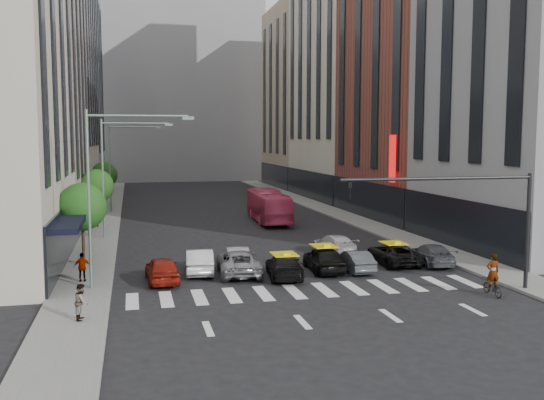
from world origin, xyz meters
TOP-DOWN VIEW (x-y plane):
  - ground at (0.00, 0.00)m, footprint 160.00×160.00m
  - sidewalk_left at (-11.50, 30.00)m, footprint 3.00×96.00m
  - sidewalk_right at (11.50, 30.00)m, footprint 3.00×96.00m
  - building_left_b at (-17.00, 28.00)m, footprint 8.00×16.00m
  - building_left_c at (-17.00, 46.00)m, footprint 8.00×20.00m
  - building_left_d at (-17.00, 65.00)m, footprint 8.00×18.00m
  - building_right_a at (17.00, 10.00)m, footprint 8.00×16.00m
  - building_right_b at (17.00, 27.00)m, footprint 8.00×18.00m
  - building_right_c at (17.00, 46.00)m, footprint 8.00×20.00m
  - building_right_d at (17.00, 65.00)m, footprint 8.00×18.00m
  - building_far at (0.00, 85.00)m, footprint 30.00×10.00m
  - tree_near at (-11.80, 10.00)m, footprint 2.88×2.88m
  - tree_mid at (-11.80, 26.00)m, footprint 2.88×2.88m
  - tree_far at (-11.80, 42.00)m, footprint 2.88×2.88m
  - streetlamp_near at (-10.04, 4.00)m, footprint 5.38×0.25m
  - streetlamp_mid at (-10.04, 20.00)m, footprint 5.38×0.25m
  - streetlamp_far at (-10.04, 36.00)m, footprint 5.38×0.25m
  - traffic_signal at (7.69, -1.00)m, footprint 10.10×0.20m
  - liberty_sign at (12.60, 20.00)m, footprint 0.30×0.70m
  - car_red at (-7.40, 5.08)m, footprint 1.84×4.17m
  - car_white_front at (-5.20, 6.79)m, footprint 1.85×4.41m
  - car_silver at (-3.05, 5.97)m, footprint 2.70×5.17m
  - taxi_left at (-0.73, 4.62)m, footprint 2.40×4.68m
  - taxi_center at (1.90, 5.61)m, footprint 1.95×4.43m
  - car_grey_mid at (3.68, 5.26)m, footprint 1.36×3.77m
  - taxi_right at (6.70, 6.60)m, footprint 2.30×4.72m
  - car_grey_curb at (8.91, 5.94)m, footprint 2.25×4.55m
  - car_row2_left at (-2.80, 8.16)m, footprint 1.50×3.80m
  - car_row2_right at (4.27, 10.69)m, footprint 2.27×4.56m
  - bus at (3.40, 26.79)m, footprint 2.88×10.61m
  - motorcycle at (8.30, -1.47)m, footprint 0.64×1.66m
  - rider at (8.30, -1.47)m, footprint 0.69×0.47m
  - pedestrian_near at (-11.06, -1.51)m, footprint 0.64×0.79m
  - pedestrian_far at (-11.54, 5.54)m, footprint 0.93×0.43m

SIDE VIEW (x-z plane):
  - ground at x=0.00m, z-range 0.00..0.00m
  - sidewalk_left at x=-11.50m, z-range 0.00..0.15m
  - sidewalk_right at x=11.50m, z-range 0.00..0.15m
  - motorcycle at x=8.30m, z-range 0.00..0.86m
  - car_row2_left at x=-2.80m, z-range 0.00..1.23m
  - car_grey_mid at x=3.68m, z-range 0.00..1.24m
  - car_grey_curb at x=8.91m, z-range 0.00..1.27m
  - car_row2_right at x=4.27m, z-range 0.00..1.27m
  - taxi_right at x=6.70m, z-range 0.00..1.29m
  - taxi_left at x=-0.73m, z-range 0.00..1.30m
  - car_silver at x=-3.05m, z-range 0.00..1.39m
  - car_red at x=-7.40m, z-range 0.00..1.40m
  - car_white_front at x=-5.20m, z-range 0.00..1.42m
  - taxi_center at x=1.90m, z-range 0.00..1.48m
  - pedestrian_near at x=-11.06m, z-range 0.15..1.68m
  - pedestrian_far at x=-11.54m, z-range 0.15..1.70m
  - bus at x=3.40m, z-range 0.00..2.93m
  - rider at x=8.30m, z-range 0.86..2.72m
  - tree_near at x=-11.80m, z-range 1.18..6.13m
  - tree_mid at x=-11.80m, z-range 1.18..6.13m
  - tree_far at x=-11.80m, z-range 1.18..6.13m
  - traffic_signal at x=7.69m, z-range 1.47..7.47m
  - streetlamp_near at x=-10.04m, z-range 1.40..10.40m
  - streetlamp_mid at x=-10.04m, z-range 1.40..10.40m
  - streetlamp_far at x=-10.04m, z-range 1.40..10.40m
  - liberty_sign at x=12.60m, z-range 4.00..8.00m
  - building_left_b at x=-17.00m, z-range 0.00..24.00m
  - building_right_b at x=17.00m, z-range 0.00..26.00m
  - building_right_d at x=17.00m, z-range 0.00..28.00m
  - building_left_d at x=-17.00m, z-range 0.00..30.00m
  - building_right_a at x=17.00m, z-range 0.00..32.00m
  - building_left_c at x=-17.00m, z-range 0.00..36.00m
  - building_far at x=0.00m, z-range 0.00..36.00m
  - building_right_c at x=17.00m, z-range 0.00..40.00m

